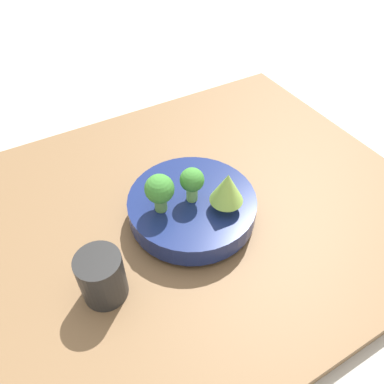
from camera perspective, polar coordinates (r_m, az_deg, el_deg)
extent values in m
plane|color=#ADA89E|center=(0.85, -3.24, -5.05)|extent=(6.00, 6.00, 0.00)
cube|color=brown|center=(0.84, -3.29, -4.28)|extent=(1.13, 0.83, 0.04)
cylinder|color=navy|center=(0.81, 0.00, -3.61)|extent=(0.12, 0.12, 0.01)
cylinder|color=navy|center=(0.79, 0.00, -2.19)|extent=(0.27, 0.27, 0.05)
cylinder|color=#7AB256|center=(0.75, 5.17, -1.79)|extent=(0.02, 0.02, 0.02)
cone|color=#84AD47|center=(0.72, 5.41, 0.67)|extent=(0.07, 0.07, 0.07)
cylinder|color=#7AB256|center=(0.76, 0.00, -0.08)|extent=(0.02, 0.02, 0.04)
sphere|color=#387A2D|center=(0.74, 0.00, 1.88)|extent=(0.05, 0.05, 0.05)
cylinder|color=#609347|center=(0.75, -4.80, -1.61)|extent=(0.03, 0.03, 0.04)
sphere|color=#387A2D|center=(0.72, -4.98, 0.49)|extent=(0.06, 0.06, 0.06)
cylinder|color=black|center=(0.69, -13.57, -12.46)|extent=(0.08, 0.08, 0.10)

